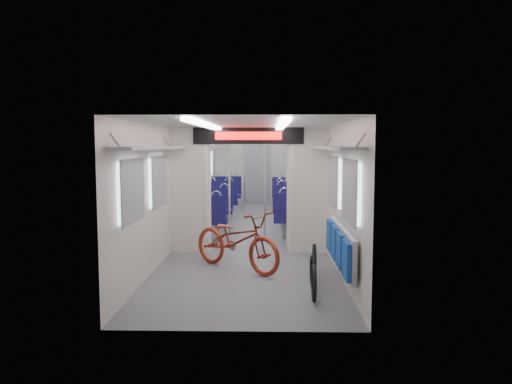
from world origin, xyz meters
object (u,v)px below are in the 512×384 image
(flip_bench, at_px, (340,246))
(bike_hoop_a, at_px, (314,285))
(seat_bay_far_left, at_px, (224,194))
(seat_bay_far_right, at_px, (287,193))
(stanchion_far_right, at_px, (264,177))
(stanchion_near_left, at_px, (229,187))
(seat_bay_near_left, at_px, (210,210))
(stanchion_near_right, at_px, (265,187))
(bicycle, at_px, (237,240))
(bike_hoop_c, at_px, (314,261))
(seat_bay_near_right, at_px, (293,208))
(bike_hoop_b, at_px, (313,273))
(stanchion_far_left, at_px, (245,177))

(flip_bench, xyz_separation_m, bike_hoop_a, (-0.42, -0.67, -0.36))
(seat_bay_far_left, relative_size, seat_bay_far_right, 1.09)
(flip_bench, bearing_deg, seat_bay_far_left, 106.84)
(stanchion_far_right, bearing_deg, bike_hoop_a, -84.41)
(seat_bay_far_left, bearing_deg, stanchion_near_left, -83.45)
(seat_bay_near_left, xyz_separation_m, stanchion_near_right, (1.22, -1.16, 0.62))
(seat_bay_far_left, bearing_deg, seat_bay_near_left, -90.00)
(bicycle, height_order, seat_bay_far_right, seat_bay_far_right)
(bike_hoop_c, bearing_deg, bicycle, 163.76)
(seat_bay_near_left, height_order, stanchion_near_right, stanchion_near_right)
(bicycle, bearing_deg, bike_hoop_c, -64.89)
(seat_bay_far_right, distance_m, stanchion_far_right, 2.03)
(seat_bay_near_right, relative_size, stanchion_far_right, 0.91)
(bicycle, bearing_deg, seat_bay_far_left, 48.17)
(bicycle, relative_size, seat_bay_near_left, 0.93)
(seat_bay_near_right, distance_m, seat_bay_far_left, 3.62)
(stanchion_near_left, bearing_deg, seat_bay_near_right, 46.47)
(stanchion_near_left, relative_size, stanchion_far_right, 1.00)
(bike_hoop_b, distance_m, stanchion_far_right, 6.41)
(flip_bench, distance_m, bike_hoop_c, 0.76)
(bicycle, relative_size, seat_bay_far_right, 0.92)
(bicycle, xyz_separation_m, seat_bay_near_left, (-0.79, 3.19, 0.05))
(bike_hoop_a, distance_m, stanchion_near_left, 4.06)
(bicycle, height_order, flip_bench, bicycle)
(seat_bay_near_left, distance_m, stanchion_far_left, 2.21)
(flip_bench, distance_m, seat_bay_near_right, 4.48)
(bicycle, bearing_deg, stanchion_near_left, 48.74)
(bike_hoop_b, distance_m, seat_bay_near_right, 4.55)
(seat_bay_near_left, xyz_separation_m, stanchion_far_right, (1.20, 2.08, 0.62))
(seat_bay_near_right, bearing_deg, bike_hoop_c, -88.14)
(bike_hoop_a, height_order, seat_bay_near_right, seat_bay_near_right)
(stanchion_near_right, bearing_deg, flip_bench, -70.36)
(stanchion_near_right, xyz_separation_m, stanchion_far_left, (-0.55, 3.17, 0.00))
(flip_bench, relative_size, stanchion_far_right, 0.93)
(bike_hoop_a, relative_size, bike_hoop_b, 1.02)
(seat_bay_far_right, bearing_deg, seat_bay_near_left, -115.63)
(stanchion_near_left, bearing_deg, bike_hoop_a, -69.99)
(stanchion_near_right, bearing_deg, seat_bay_far_right, 82.74)
(stanchion_near_right, relative_size, stanchion_far_right, 1.00)
(bicycle, height_order, seat_bay_near_left, seat_bay_near_left)
(bicycle, height_order, stanchion_far_right, stanchion_far_right)
(bike_hoop_b, distance_m, seat_bay_far_right, 8.12)
(flip_bench, xyz_separation_m, stanchion_far_left, (-1.61, 6.16, 0.57))
(seat_bay_near_left, distance_m, stanchion_near_left, 1.37)
(seat_bay_near_right, bearing_deg, stanchion_far_right, 110.86)
(seat_bay_near_left, relative_size, stanchion_far_right, 0.85)
(bike_hoop_a, relative_size, seat_bay_far_left, 0.23)
(seat_bay_near_right, bearing_deg, bicycle, -107.13)
(seat_bay_far_right, bearing_deg, stanchion_near_left, -105.12)
(bike_hoop_b, bearing_deg, stanchion_far_left, 101.21)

